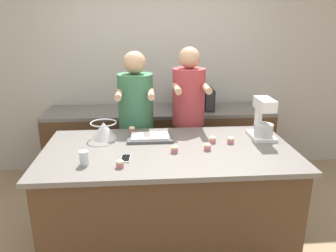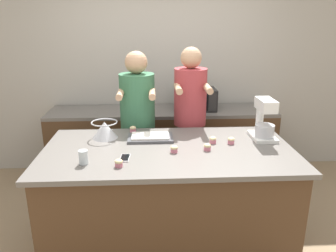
{
  "view_description": "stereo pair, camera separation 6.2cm",
  "coord_description": "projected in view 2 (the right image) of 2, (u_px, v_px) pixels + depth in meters",
  "views": [
    {
      "loc": [
        -0.2,
        -2.53,
        1.97
      ],
      "look_at": [
        0.0,
        0.05,
        1.13
      ],
      "focal_mm": 35.0,
      "sensor_mm": 36.0,
      "label": 1
    },
    {
      "loc": [
        -0.14,
        -2.54,
        1.97
      ],
      "look_at": [
        0.0,
        0.05,
        1.13
      ],
      "focal_mm": 35.0,
      "sensor_mm": 36.0,
      "label": 2
    }
  ],
  "objects": [
    {
      "name": "cell_phone",
      "position": [
        125.0,
        158.0,
        2.53
      ],
      "size": [
        0.08,
        0.15,
        0.01
      ],
      "color": "silver",
      "rests_on": "island_counter"
    },
    {
      "name": "ground_plane",
      "position": [
        168.0,
        243.0,
        3.03
      ],
      "size": [
        16.0,
        16.0,
        0.0
      ],
      "primitive_type": "plane",
      "color": "#937A5B"
    },
    {
      "name": "cupcake_4",
      "position": [
        213.0,
        140.0,
        2.85
      ],
      "size": [
        0.06,
        0.06,
        0.06
      ],
      "color": "#D17084",
      "rests_on": "island_counter"
    },
    {
      "name": "baking_tray",
      "position": [
        150.0,
        137.0,
        2.94
      ],
      "size": [
        0.4,
        0.25,
        0.04
      ],
      "color": "#4C4C51",
      "rests_on": "island_counter"
    },
    {
      "name": "cupcake_0",
      "position": [
        119.0,
        163.0,
        2.39
      ],
      "size": [
        0.06,
        0.06,
        0.06
      ],
      "color": "#D17084",
      "rests_on": "island_counter"
    },
    {
      "name": "back_wall",
      "position": [
        161.0,
        70.0,
        4.27
      ],
      "size": [
        10.0,
        0.06,
        2.7
      ],
      "color": "#B2ADA3",
      "rests_on": "ground_plane"
    },
    {
      "name": "mixing_bowl",
      "position": [
        105.0,
        129.0,
        2.96
      ],
      "size": [
        0.24,
        0.24,
        0.15
      ],
      "color": "#BCBCC1",
      "rests_on": "island_counter"
    },
    {
      "name": "cupcake_2",
      "position": [
        231.0,
        140.0,
        2.83
      ],
      "size": [
        0.06,
        0.06,
        0.06
      ],
      "color": "#D17084",
      "rests_on": "island_counter"
    },
    {
      "name": "island_counter",
      "position": [
        168.0,
        198.0,
        2.88
      ],
      "size": [
        2.09,
        1.09,
        0.95
      ],
      "color": "#4C331E",
      "rests_on": "ground_plane"
    },
    {
      "name": "person_left",
      "position": [
        138.0,
        128.0,
        3.44
      ],
      "size": [
        0.37,
        0.52,
        1.68
      ],
      "color": "#232328",
      "rests_on": "ground_plane"
    },
    {
      "name": "cupcake_3",
      "position": [
        174.0,
        149.0,
        2.64
      ],
      "size": [
        0.06,
        0.06,
        0.06
      ],
      "color": "#D17084",
      "rests_on": "island_counter"
    },
    {
      "name": "back_counter",
      "position": [
        162.0,
        144.0,
        4.22
      ],
      "size": [
        2.8,
        0.6,
        0.9
      ],
      "color": "#4C331E",
      "rests_on": "ground_plane"
    },
    {
      "name": "cupcake_5",
      "position": [
        133.0,
        129.0,
        3.13
      ],
      "size": [
        0.06,
        0.06,
        0.06
      ],
      "color": "#D17084",
      "rests_on": "island_counter"
    },
    {
      "name": "drinking_glass",
      "position": [
        83.0,
        157.0,
        2.43
      ],
      "size": [
        0.07,
        0.07,
        0.11
      ],
      "color": "silver",
      "rests_on": "island_counter"
    },
    {
      "name": "person_right",
      "position": [
        190.0,
        125.0,
        3.46
      ],
      "size": [
        0.35,
        0.51,
        1.72
      ],
      "color": "brown",
      "rests_on": "ground_plane"
    },
    {
      "name": "microwave_oven",
      "position": [
        197.0,
        99.0,
        4.06
      ],
      "size": [
        0.47,
        0.34,
        0.26
      ],
      "color": "black",
      "rests_on": "back_counter"
    },
    {
      "name": "stand_mixer",
      "position": [
        264.0,
        121.0,
        2.92
      ],
      "size": [
        0.2,
        0.3,
        0.37
      ],
      "color": "white",
      "rests_on": "island_counter"
    },
    {
      "name": "cupcake_1",
      "position": [
        207.0,
        147.0,
        2.69
      ],
      "size": [
        0.06,
        0.06,
        0.06
      ],
      "color": "#D17084",
      "rests_on": "island_counter"
    }
  ]
}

